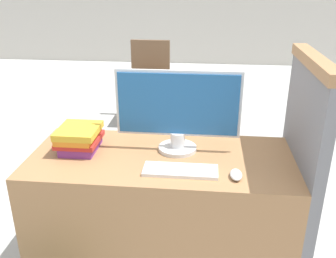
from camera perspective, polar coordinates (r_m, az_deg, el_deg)
desk at (r=2.04m, az=-0.99°, el=-13.74°), size 1.29×0.59×0.76m
carrel_divider at (r=1.96m, az=19.07°, el=-7.63°), size 0.07×0.64×1.26m
monitor at (r=1.82m, az=1.53°, el=2.95°), size 0.61×0.19×0.41m
keyboard at (r=1.69m, az=1.91°, el=-6.33°), size 0.34×0.12×0.02m
mouse at (r=1.68m, az=10.33°, el=-6.86°), size 0.05×0.10×0.03m
book_stack at (r=1.93m, az=-13.35°, el=-1.35°), size 0.20×0.24×0.12m
far_chair at (r=4.24m, az=-2.89°, el=8.02°), size 0.44×0.44×0.90m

